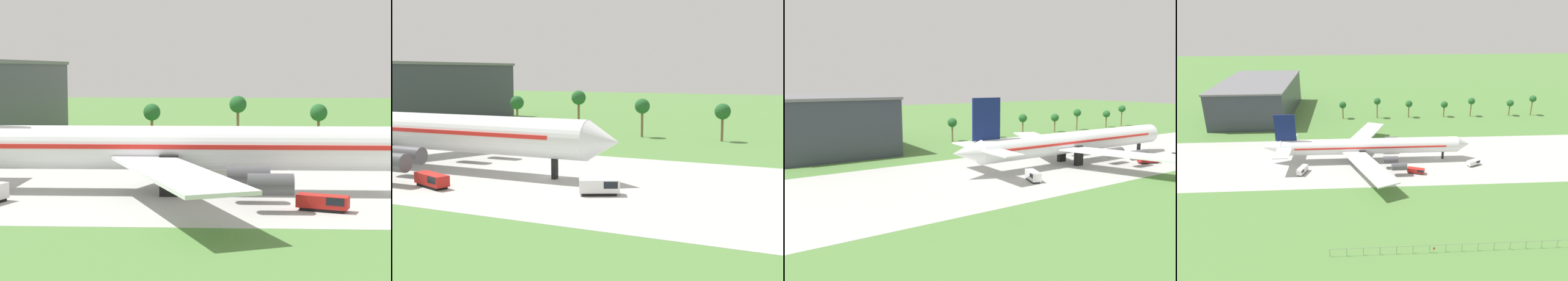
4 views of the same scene
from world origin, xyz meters
The scene contains 7 objects.
ground_plane centered at (0.00, 0.00, 0.00)m, with size 600.00×600.00×0.00m, color #517F3D.
taxiway_strip centered at (0.00, 0.00, 0.01)m, with size 320.00×44.00×0.02m.
jet_airliner centered at (-28.44, -0.62, 5.92)m, with size 78.70×61.82×18.97m.
baggage_tug centered at (11.04, -7.28, 1.12)m, with size 5.48×4.03×2.05m.
fuel_truck centered at (-11.48, -12.66, 1.04)m, with size 6.30×3.92×1.89m.
terminal_building centered at (-83.97, 64.71, 9.14)m, with size 36.72×61.20×18.25m.
palm_tree_row centered at (13.53, 53.01, 7.64)m, with size 105.14×3.60×10.89m.
Camera 2 is at (37.68, -69.90, 15.80)m, focal length 50.00 mm.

